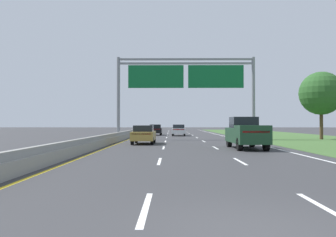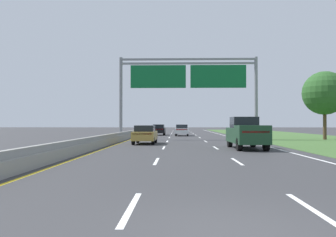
{
  "view_description": "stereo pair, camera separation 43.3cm",
  "coord_description": "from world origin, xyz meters",
  "views": [
    {
      "loc": [
        -1.33,
        -5.85,
        1.75
      ],
      "look_at": [
        -1.52,
        18.63,
        2.08
      ],
      "focal_mm": 37.99,
      "sensor_mm": 36.0,
      "label": 1
    },
    {
      "loc": [
        -0.89,
        -5.84,
        1.75
      ],
      "look_at": [
        -1.52,
        18.63,
        2.08
      ],
      "focal_mm": 37.99,
      "sensor_mm": 36.0,
      "label": 2
    }
  ],
  "objects": [
    {
      "name": "ground_plane",
      "position": [
        0.0,
        35.0,
        0.0
      ],
      "size": [
        220.0,
        220.0,
        0.0
      ],
      "primitive_type": "plane",
      "color": "#333335"
    },
    {
      "name": "lane_striping",
      "position": [
        0.0,
        34.54,
        0.0
      ],
      "size": [
        11.96,
        106.0,
        0.01
      ],
      "color": "white",
      "rests_on": "ground"
    },
    {
      "name": "grass_verge_right",
      "position": [
        13.95,
        35.0,
        0.01
      ],
      "size": [
        14.0,
        110.0,
        0.02
      ],
      "primitive_type": "cube",
      "color": "#3D602D",
      "rests_on": "ground"
    },
    {
      "name": "median_barrier_concrete",
      "position": [
        -6.6,
        35.0,
        0.35
      ],
      "size": [
        0.6,
        110.0,
        0.85
      ],
      "color": "gray",
      "rests_on": "ground"
    },
    {
      "name": "overhead_sign_gantry",
      "position": [
        0.3,
        32.65,
        6.4
      ],
      "size": [
        15.06,
        0.42,
        8.95
      ],
      "color": "gray",
      "rests_on": "ground"
    },
    {
      "name": "pickup_truck_darkgreen",
      "position": [
        3.86,
        18.69,
        1.07
      ],
      "size": [
        2.08,
        5.43,
        2.2
      ],
      "rotation": [
        0.0,
        0.0,
        1.59
      ],
      "color": "#193D23",
      "rests_on": "ground"
    },
    {
      "name": "car_gold_left_lane_sedan",
      "position": [
        -3.63,
        24.28,
        0.82
      ],
      "size": [
        1.87,
        4.42,
        1.57
      ],
      "rotation": [
        0.0,
        0.0,
        1.56
      ],
      "color": "#A38438",
      "rests_on": "ground"
    },
    {
      "name": "car_black_left_lane_sedan",
      "position": [
        -3.59,
        46.36,
        0.82
      ],
      "size": [
        1.85,
        4.41,
        1.57
      ],
      "rotation": [
        0.0,
        0.0,
        1.56
      ],
      "color": "black",
      "rests_on": "ground"
    },
    {
      "name": "car_white_centre_lane_sedan",
      "position": [
        -0.22,
        43.89,
        0.82
      ],
      "size": [
        1.94,
        4.45,
        1.57
      ],
      "rotation": [
        0.0,
        0.0,
        1.54
      ],
      "color": "silver",
      "rests_on": "ground"
    },
    {
      "name": "roadside_tree_mid",
      "position": [
        14.86,
        32.43,
        4.97
      ],
      "size": [
        4.65,
        4.65,
        7.31
      ],
      "color": "#4C3823",
      "rests_on": "ground"
    }
  ]
}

